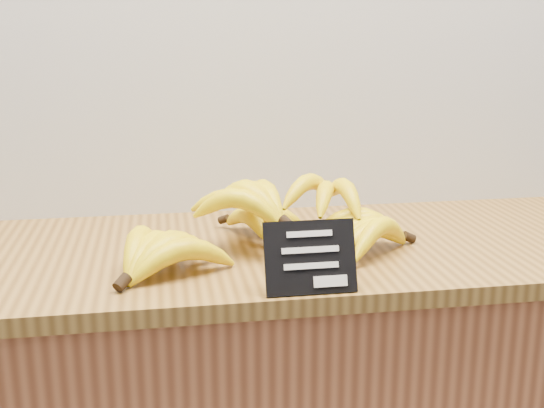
% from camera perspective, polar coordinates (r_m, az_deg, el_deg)
% --- Properties ---
extents(counter_top, '(1.48, 0.54, 0.03)m').
position_cam_1_polar(counter_top, '(1.27, -0.38, -4.01)').
color(counter_top, olive).
rests_on(counter_top, counter).
extents(chalkboard_sign, '(0.14, 0.04, 0.11)m').
position_cam_1_polar(chalkboard_sign, '(1.03, 3.23, -4.48)').
color(chalkboard_sign, black).
rests_on(chalkboard_sign, counter_top).
extents(banana_pile, '(0.58, 0.36, 0.12)m').
position_cam_1_polar(banana_pile, '(1.21, -0.53, -1.61)').
color(banana_pile, yellow).
rests_on(banana_pile, counter_top).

